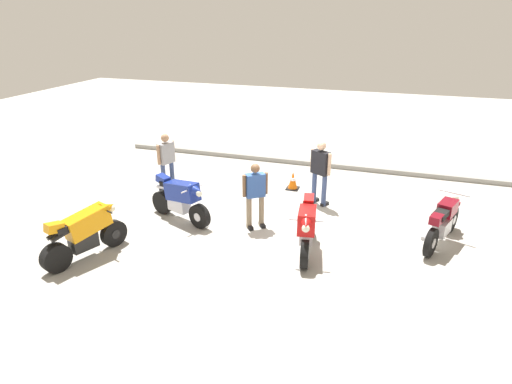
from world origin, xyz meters
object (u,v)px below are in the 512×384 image
object	(u,v)px
person_in_gray_shirt	(166,159)
traffic_cone	(293,181)
motorcycle_blue_sportbike	(180,198)
motorcycle_red_sportbike	(307,227)
person_in_blue_shirt	(255,192)
motorcycle_orange_sportbike	(85,232)
person_in_black_shirt	(320,169)
motorcycle_maroon_cruiser	(443,222)

from	to	relation	value
person_in_gray_shirt	traffic_cone	world-z (taller)	person_in_gray_shirt
motorcycle_blue_sportbike	person_in_gray_shirt	size ratio (longest dim) A/B	1.12
motorcycle_red_sportbike	person_in_blue_shirt	distance (m)	1.65
motorcycle_red_sportbike	motorcycle_orange_sportbike	world-z (taller)	same
person_in_black_shirt	person_in_gray_shirt	xyz separation A→B (m)	(-4.35, -0.37, -0.06)
person_in_black_shirt	motorcycle_blue_sportbike	bearing A→B (deg)	153.42
motorcycle_orange_sportbike	motorcycle_maroon_cruiser	bearing A→B (deg)	-46.88
motorcycle_maroon_cruiser	person_in_gray_shirt	xyz separation A→B (m)	(-7.37, 0.93, 0.44)
motorcycle_maroon_cruiser	person_in_gray_shirt	world-z (taller)	person_in_gray_shirt
motorcycle_orange_sportbike	motorcycle_red_sportbike	bearing A→B (deg)	-48.23
motorcycle_maroon_cruiser	motorcycle_blue_sportbike	xyz separation A→B (m)	(-6.10, -0.74, 0.07)
motorcycle_blue_sportbike	person_in_black_shirt	distance (m)	3.72
motorcycle_maroon_cruiser	traffic_cone	world-z (taller)	motorcycle_maroon_cruiser
person_in_black_shirt	traffic_cone	bearing A→B (deg)	77.24
motorcycle_blue_sportbike	traffic_cone	bearing A→B (deg)	74.50
motorcycle_orange_sportbike	motorcycle_blue_sportbike	distance (m)	2.49
motorcycle_blue_sportbike	person_in_gray_shirt	world-z (taller)	person_in_gray_shirt
traffic_cone	person_in_blue_shirt	bearing A→B (deg)	-95.97
motorcycle_red_sportbike	person_in_black_shirt	xyz separation A→B (m)	(-0.21, 2.60, 0.42)
person_in_blue_shirt	traffic_cone	distance (m)	2.76
traffic_cone	person_in_gray_shirt	bearing A→B (deg)	-160.32
motorcycle_red_sportbike	person_in_black_shirt	bearing A→B (deg)	175.36
motorcycle_red_sportbike	motorcycle_blue_sportbike	xyz separation A→B (m)	(-3.30, 0.55, 0.00)
motorcycle_orange_sportbike	person_in_blue_shirt	xyz separation A→B (m)	(2.93, 2.48, 0.31)
motorcycle_blue_sportbike	person_in_blue_shirt	bearing A→B (deg)	28.02
person_in_black_shirt	person_in_gray_shirt	world-z (taller)	person_in_black_shirt
person_in_black_shirt	traffic_cone	size ratio (longest dim) A/B	3.32
motorcycle_maroon_cruiser	motorcycle_blue_sportbike	world-z (taller)	motorcycle_blue_sportbike
person_in_black_shirt	traffic_cone	world-z (taller)	person_in_black_shirt
motorcycle_orange_sportbike	motorcycle_blue_sportbike	size ratio (longest dim) A/B	1.00
motorcycle_red_sportbike	traffic_cone	distance (m)	3.65
motorcycle_orange_sportbike	traffic_cone	world-z (taller)	motorcycle_orange_sportbike
motorcycle_orange_sportbike	traffic_cone	size ratio (longest dim) A/B	3.57
motorcycle_orange_sportbike	traffic_cone	distance (m)	6.08
motorcycle_orange_sportbike	person_in_gray_shirt	bearing A→B (deg)	23.54
motorcycle_orange_sportbike	person_in_blue_shirt	bearing A→B (deg)	-29.32
motorcycle_red_sportbike	traffic_cone	world-z (taller)	motorcycle_red_sportbike
motorcycle_red_sportbike	person_in_gray_shirt	size ratio (longest dim) A/B	1.16
person_in_black_shirt	person_in_gray_shirt	size ratio (longest dim) A/B	1.04
motorcycle_maroon_cruiser	person_in_blue_shirt	distance (m)	4.27
person_in_blue_shirt	motorcycle_red_sportbike	bearing A→B (deg)	23.58
motorcycle_orange_sportbike	person_in_black_shirt	size ratio (longest dim) A/B	1.08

